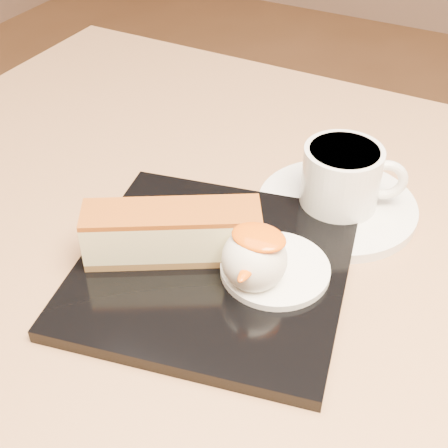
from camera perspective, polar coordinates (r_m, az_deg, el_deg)
The scene contains 9 objects.
table at distance 0.65m, azimuth -3.35°, elevation -13.85°, with size 0.80×0.80×0.72m.
dessert_plate at distance 0.52m, azimuth -1.02°, elevation -4.10°, with size 0.22×0.22×0.01m, color black.
cheesecake at distance 0.52m, azimuth -4.74°, elevation -0.79°, with size 0.14×0.11×0.05m.
cream_smear at distance 0.51m, azimuth 4.69°, elevation -4.13°, with size 0.09×0.09×0.01m, color white.
ice_cream_scoop at distance 0.49m, azimuth 2.79°, elevation -3.23°, with size 0.05×0.05×0.05m, color white.
mango_sauce at distance 0.47m, azimuth 3.20°, elevation -1.22°, with size 0.04×0.03×0.01m, color #E75707.
mint_sprig at distance 0.54m, azimuth 2.97°, elevation -1.19°, with size 0.04×0.03×0.00m.
saucer at distance 0.60m, azimuth 10.27°, elevation 1.56°, with size 0.15×0.15×0.01m, color white.
coffee_cup at distance 0.58m, azimuth 10.84°, elevation 4.32°, with size 0.09×0.07×0.06m.
Camera 1 is at (0.22, -0.33, 1.08)m, focal length 50.00 mm.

